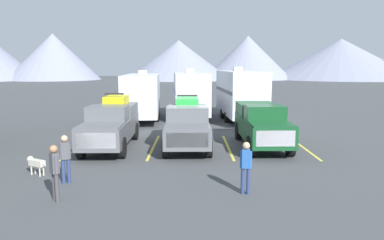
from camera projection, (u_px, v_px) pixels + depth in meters
ground_plane at (192, 144)px, 18.68m from camera, size 240.00×240.00×0.00m
pickup_truck_a at (113, 123)px, 17.82m from camera, size 2.13×5.92×2.62m
pickup_truck_b at (188, 124)px, 17.73m from camera, size 2.24×5.39×2.54m
pickup_truck_c at (263, 123)px, 17.93m from camera, size 2.13×5.65×2.14m
lot_stripe_a at (81, 147)px, 18.01m from camera, size 0.12×5.50×0.01m
lot_stripe_b at (155, 147)px, 18.00m from camera, size 0.12×5.50×0.01m
lot_stripe_c at (229, 147)px, 17.99m from camera, size 0.12×5.50×0.01m
lot_stripe_d at (304, 147)px, 17.97m from camera, size 0.12×5.50×0.01m
camper_trailer_a at (143, 94)px, 26.60m from camera, size 2.95×8.95×3.65m
camper_trailer_b at (192, 93)px, 26.93m from camera, size 2.83×7.51×3.76m
camper_trailer_c at (241, 92)px, 26.33m from camera, size 2.99×8.90×3.91m
person_a at (56, 169)px, 10.67m from camera, size 0.32×0.32×1.72m
person_b at (67, 156)px, 12.32m from camera, size 0.36×0.26×1.68m
person_c at (247, 164)px, 11.25m from camera, size 0.37×0.23×1.68m
dog at (37, 162)px, 13.34m from camera, size 0.84×0.56×0.68m
mountain_ridge at (203, 57)px, 102.45m from camera, size 156.64×47.35×16.01m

